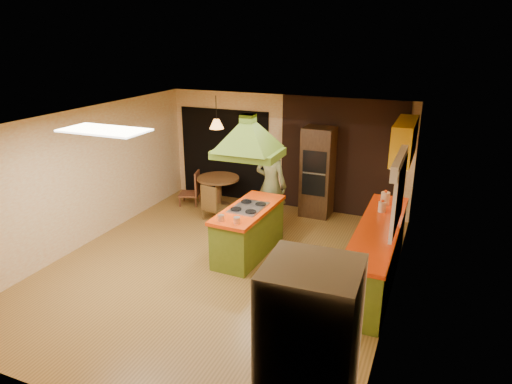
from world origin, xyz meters
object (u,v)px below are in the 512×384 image
at_px(wall_oven, 318,172).
at_px(kitchen_island, 249,231).
at_px(dining_table, 218,186).
at_px(refrigerator, 308,363).
at_px(canister_large, 385,199).
at_px(man, 271,185).

bearing_deg(wall_oven, kitchen_island, -103.40).
distance_m(kitchen_island, wall_oven, 2.42).
bearing_deg(dining_table, refrigerator, -55.76).
xyz_separation_m(refrigerator, dining_table, (-3.66, 5.38, -0.48)).
bearing_deg(kitchen_island, wall_oven, 77.51).
bearing_deg(dining_table, canister_large, -13.78).
distance_m(man, refrigerator, 5.20).
bearing_deg(man, canister_large, -179.22).
bearing_deg(refrigerator, dining_table, 122.00).
xyz_separation_m(kitchen_island, refrigerator, (2.11, -3.51, 0.53)).
bearing_deg(wall_oven, man, -120.24).
distance_m(wall_oven, dining_table, 2.25).
xyz_separation_m(wall_oven, dining_table, (-2.16, -0.42, -0.47)).
height_order(refrigerator, dining_table, refrigerator).
height_order(refrigerator, canister_large, refrigerator).
height_order(dining_table, canister_large, canister_large).
distance_m(man, dining_table, 1.69).
height_order(man, dining_table, man).
xyz_separation_m(refrigerator, wall_oven, (-1.50, 5.79, -0.01)).
xyz_separation_m(kitchen_island, dining_table, (-1.55, 1.87, 0.05)).
xyz_separation_m(man, refrigerator, (2.16, -4.73, 0.06)).
height_order(kitchen_island, man, man).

